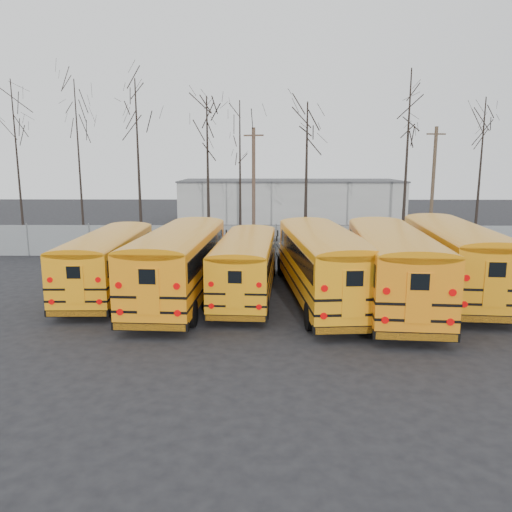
{
  "coord_description": "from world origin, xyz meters",
  "views": [
    {
      "loc": [
        -0.93,
        -19.54,
        6.04
      ],
      "look_at": [
        -1.19,
        3.67,
        1.6
      ],
      "focal_mm": 35.0,
      "sensor_mm": 36.0,
      "label": 1
    }
  ],
  "objects_px": {
    "bus_a": "(109,257)",
    "utility_pole_left": "(254,184)",
    "bus_e": "(391,260)",
    "bus_f": "(453,253)",
    "utility_pole_right": "(433,181)",
    "bus_c": "(246,261)",
    "bus_d": "(323,259)",
    "bus_b": "(181,258)"
  },
  "relations": [
    {
      "from": "bus_a",
      "to": "bus_b",
      "type": "relative_size",
      "value": 0.89
    },
    {
      "from": "bus_d",
      "to": "utility_pole_right",
      "type": "bearing_deg",
      "value": 55.25
    },
    {
      "from": "bus_a",
      "to": "bus_e",
      "type": "xyz_separation_m",
      "value": [
        12.43,
        -1.86,
        0.25
      ]
    },
    {
      "from": "bus_b",
      "to": "bus_d",
      "type": "distance_m",
      "value": 6.18
    },
    {
      "from": "bus_f",
      "to": "utility_pole_right",
      "type": "height_order",
      "value": "utility_pole_right"
    },
    {
      "from": "bus_a",
      "to": "bus_f",
      "type": "xyz_separation_m",
      "value": [
        15.73,
        -0.05,
        0.25
      ]
    },
    {
      "from": "bus_d",
      "to": "bus_e",
      "type": "xyz_separation_m",
      "value": [
        2.78,
        -0.53,
        0.04
      ]
    },
    {
      "from": "utility_pole_left",
      "to": "bus_c",
      "type": "bearing_deg",
      "value": -74.36
    },
    {
      "from": "bus_b",
      "to": "bus_c",
      "type": "xyz_separation_m",
      "value": [
        2.85,
        0.52,
        -0.24
      ]
    },
    {
      "from": "bus_f",
      "to": "bus_a",
      "type": "bearing_deg",
      "value": -174.99
    },
    {
      "from": "bus_e",
      "to": "bus_f",
      "type": "relative_size",
      "value": 1.0
    },
    {
      "from": "utility_pole_right",
      "to": "bus_c",
      "type": "bearing_deg",
      "value": -136.0
    },
    {
      "from": "bus_e",
      "to": "bus_c",
      "type": "bearing_deg",
      "value": 172.98
    },
    {
      "from": "utility_pole_right",
      "to": "bus_e",
      "type": "bearing_deg",
      "value": -120.48
    },
    {
      "from": "utility_pole_right",
      "to": "bus_f",
      "type": "bearing_deg",
      "value": -113.03
    },
    {
      "from": "bus_a",
      "to": "bus_c",
      "type": "bearing_deg",
      "value": -6.42
    },
    {
      "from": "bus_e",
      "to": "bus_d",
      "type": "bearing_deg",
      "value": 174.02
    },
    {
      "from": "bus_b",
      "to": "bus_a",
      "type": "bearing_deg",
      "value": 165.47
    },
    {
      "from": "bus_d",
      "to": "utility_pole_left",
      "type": "xyz_separation_m",
      "value": [
        -3.24,
        16.06,
        2.42
      ]
    },
    {
      "from": "bus_c",
      "to": "bus_e",
      "type": "bearing_deg",
      "value": -8.37
    },
    {
      "from": "bus_d",
      "to": "utility_pole_left",
      "type": "bearing_deg",
      "value": 96.77
    },
    {
      "from": "bus_f",
      "to": "utility_pole_right",
      "type": "bearing_deg",
      "value": 79.85
    },
    {
      "from": "bus_a",
      "to": "utility_pole_left",
      "type": "bearing_deg",
      "value": 65.39
    },
    {
      "from": "bus_a",
      "to": "utility_pole_left",
      "type": "height_order",
      "value": "utility_pole_left"
    },
    {
      "from": "bus_c",
      "to": "bus_e",
      "type": "relative_size",
      "value": 0.85
    },
    {
      "from": "bus_e",
      "to": "utility_pole_left",
      "type": "bearing_deg",
      "value": 114.69
    },
    {
      "from": "utility_pole_right",
      "to": "bus_b",
      "type": "bearing_deg",
      "value": -140.36
    },
    {
      "from": "bus_d",
      "to": "bus_f",
      "type": "distance_m",
      "value": 6.21
    },
    {
      "from": "bus_d",
      "to": "bus_c",
      "type": "bearing_deg",
      "value": 162.74
    },
    {
      "from": "bus_d",
      "to": "utility_pole_left",
      "type": "distance_m",
      "value": 16.56
    },
    {
      "from": "bus_a",
      "to": "bus_d",
      "type": "bearing_deg",
      "value": -8.96
    },
    {
      "from": "utility_pole_left",
      "to": "utility_pole_right",
      "type": "height_order",
      "value": "utility_pole_right"
    },
    {
      "from": "bus_a",
      "to": "bus_f",
      "type": "height_order",
      "value": "bus_f"
    },
    {
      "from": "bus_d",
      "to": "bus_b",
      "type": "bearing_deg",
      "value": 173.3
    },
    {
      "from": "bus_b",
      "to": "bus_f",
      "type": "distance_m",
      "value": 12.3
    },
    {
      "from": "bus_c",
      "to": "bus_f",
      "type": "height_order",
      "value": "bus_f"
    },
    {
      "from": "bus_a",
      "to": "utility_pole_right",
      "type": "xyz_separation_m",
      "value": [
        20.5,
        17.37,
        2.75
      ]
    },
    {
      "from": "bus_b",
      "to": "bus_e",
      "type": "distance_m",
      "value": 8.98
    },
    {
      "from": "bus_f",
      "to": "bus_d",
      "type": "bearing_deg",
      "value": -162.84
    },
    {
      "from": "bus_e",
      "to": "utility_pole_left",
      "type": "relative_size",
      "value": 1.43
    },
    {
      "from": "bus_d",
      "to": "bus_f",
      "type": "xyz_separation_m",
      "value": [
        6.08,
        1.29,
        0.04
      ]
    },
    {
      "from": "bus_f",
      "to": "utility_pole_left",
      "type": "bearing_deg",
      "value": 127.41
    }
  ]
}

